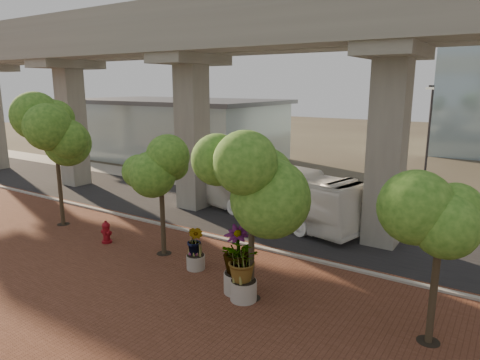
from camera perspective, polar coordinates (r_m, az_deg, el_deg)
The scene contains 18 objects.
ground at distance 23.25m, azimuth 2.34°, elevation -7.04°, with size 160.00×160.00×0.00m, color #363127.
brick_plaza at distance 17.39m, azimuth -11.70°, elevation -14.26°, with size 70.00×13.00×0.06m, color brown.
asphalt_road at distance 24.90m, azimuth 4.70°, elevation -5.68°, with size 90.00×8.00×0.04m, color black.
curb_strip at distance 21.63m, azimuth -0.40°, elevation -8.34°, with size 70.00×0.25×0.16m, color #9F9C94.
far_sidewalk at distance 29.65m, azimuth 9.77°, elevation -2.80°, with size 90.00×3.00×0.06m, color #9F9C94.
transit_viaduct at distance 23.65m, azimuth 5.02°, elevation 11.28°, with size 72.00×5.60×12.40m.
station_pavilion at distance 46.96m, azimuth -8.78°, elevation 6.83°, with size 23.00×13.00×6.30m.
transit_bus at distance 25.07m, azimuth 4.45°, elevation -1.83°, with size 2.67×11.36×3.17m, color white.
fire_hydrant at distance 22.54m, azimuth -17.39°, elevation -6.65°, with size 0.57×0.51×1.13m.
planter_front at distance 15.73m, azimuth 0.49°, elevation -10.98°, with size 2.18×2.18×2.40m.
planter_right at distance 16.21m, azimuth -0.40°, elevation -9.64°, with size 2.49×2.49×2.66m.
planter_left at distance 18.45m, azimuth -5.98°, elevation -8.32°, with size 1.77×1.77×1.95m.
street_tree_far_west at distance 25.37m, azimuth -23.44°, elevation 5.59°, with size 3.98×3.98×6.95m.
street_tree_near_west at distance 19.56m, azimuth -10.52°, elevation 1.18°, with size 3.29×3.29×5.47m.
street_tree_near_east at distance 14.89m, azimuth 1.59°, elevation 0.27°, with size 4.26×4.26×6.53m.
street_tree_far_east at distance 13.54m, azimuth 25.46°, elevation -2.66°, with size 3.30×3.30×6.00m.
streetlamp_west at distance 32.33m, azimuth -4.28°, elevation 7.14°, with size 0.40×1.18×8.15m.
streetlamp_east at distance 26.74m, azimuth 23.70°, elevation 4.48°, with size 0.38×1.12×7.75m.
Camera 1 is at (11.13, -18.86, 7.80)m, focal length 32.00 mm.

